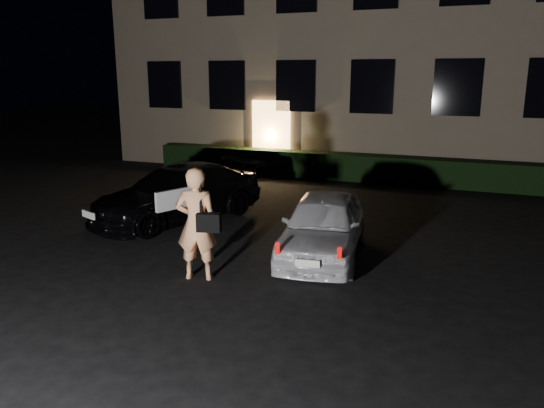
% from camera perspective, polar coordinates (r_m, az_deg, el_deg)
% --- Properties ---
extents(ground, '(80.00, 80.00, 0.00)m').
position_cam_1_polar(ground, '(8.09, -6.17, -11.26)').
color(ground, black).
rests_on(ground, ground).
extents(building, '(20.00, 8.11, 12.00)m').
position_cam_1_polar(building, '(21.86, 13.32, 20.31)').
color(building, '#746552').
rests_on(building, ground).
extents(hedge, '(15.00, 0.70, 0.85)m').
position_cam_1_polar(hedge, '(17.55, 10.04, 3.84)').
color(hedge, black).
rests_on(hedge, ground).
extents(sedan, '(3.31, 4.78, 1.29)m').
position_cam_1_polar(sedan, '(12.82, -10.10, 1.14)').
color(sedan, black).
rests_on(sedan, ground).
extents(hatch, '(1.93, 3.72, 1.21)m').
position_cam_1_polar(hatch, '(10.17, 5.51, -2.28)').
color(hatch, silver).
rests_on(hatch, ground).
extents(man, '(0.88, 0.63, 1.94)m').
position_cam_1_polar(man, '(8.98, -8.07, -2.12)').
color(man, '#FFAC72').
rests_on(man, ground).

